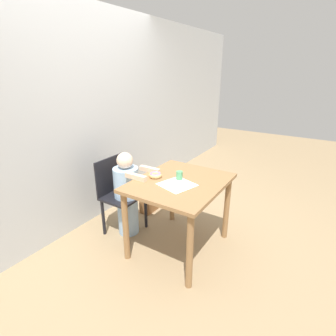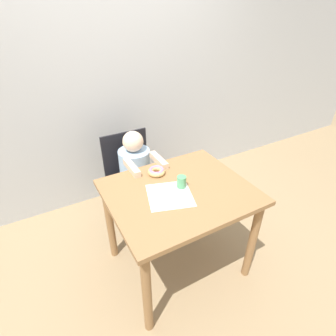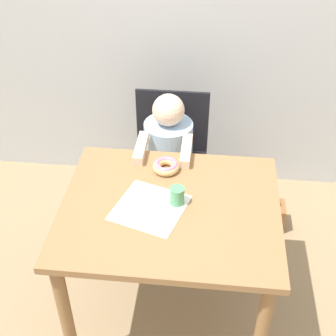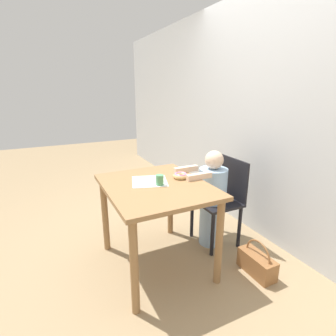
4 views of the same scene
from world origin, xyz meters
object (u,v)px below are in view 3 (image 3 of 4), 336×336
child_figure (168,170)px  handbag (257,213)px  chair (170,160)px  cup (177,196)px  donut (166,166)px

child_figure → handbag: child_figure is taller
chair → cup: bearing=-81.8°
donut → handbag: donut is taller
donut → handbag: 1.00m
handbag → chair: bearing=177.5°
chair → child_figure: size_ratio=0.90×
handbag → donut: bearing=-139.6°
chair → donut: 0.59m
donut → handbag: (0.55, 0.46, -0.70)m
chair → child_figure: bearing=-90.0°
child_figure → donut: bearing=-85.7°
donut → cup: bearing=-72.2°
chair → handbag: (0.57, -0.02, -0.37)m
cup → handbag: bearing=56.2°
chair → donut: bearing=-86.7°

